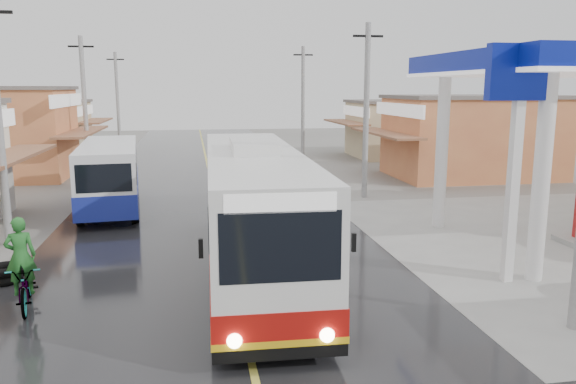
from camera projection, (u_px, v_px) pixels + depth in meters
name	position (u px, v px, depth m)	size (l,w,h in m)	color
ground	(249.00, 355.00, 10.92)	(120.00, 120.00, 0.00)	slate
road	(216.00, 202.00, 25.45)	(12.00, 90.00, 0.02)	black
centre_line	(216.00, 202.00, 25.45)	(0.15, 90.00, 0.01)	#D8CC4C
shopfronts_right	(557.00, 204.00, 25.04)	(11.00, 44.00, 4.80)	silver
utility_poles_left	(58.00, 203.00, 25.26)	(1.60, 50.00, 8.00)	gray
utility_poles_right	(364.00, 197.00, 26.61)	(1.60, 36.00, 8.00)	gray
coach_bus	(253.00, 210.00, 15.54)	(2.98, 11.94, 3.71)	silver
second_bus	(110.00, 174.00, 23.85)	(3.00, 8.53, 2.77)	silver
cyclist	(25.00, 278.00, 13.08)	(1.11, 2.19, 2.26)	black
tyre_stack	(4.00, 274.00, 14.92)	(0.95, 0.95, 0.48)	black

